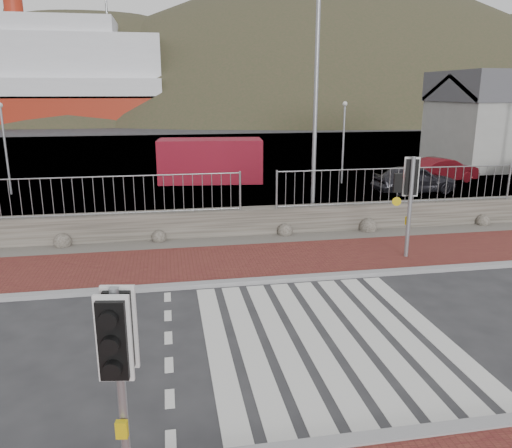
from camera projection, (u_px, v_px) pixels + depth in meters
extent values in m
plane|color=#28282B|center=(326.00, 337.00, 9.64)|extent=(220.00, 220.00, 0.00)
cube|color=brown|center=(276.00, 260.00, 13.91)|extent=(40.00, 3.00, 0.08)
cube|color=gray|center=(395.00, 437.00, 6.77)|extent=(40.00, 0.25, 0.12)
cube|color=gray|center=(289.00, 279.00, 12.48)|extent=(40.00, 0.25, 0.12)
cube|color=silver|center=(218.00, 346.00, 9.27)|extent=(0.42, 5.60, 0.01)
cube|color=silver|center=(249.00, 343.00, 9.38)|extent=(0.42, 5.60, 0.01)
cube|color=silver|center=(281.00, 341.00, 9.48)|extent=(0.42, 5.60, 0.01)
cube|color=silver|center=(311.00, 338.00, 9.58)|extent=(0.42, 5.60, 0.01)
cube|color=silver|center=(341.00, 335.00, 9.69)|extent=(0.42, 5.60, 0.01)
cube|color=silver|center=(370.00, 333.00, 9.79)|extent=(0.42, 5.60, 0.01)
cube|color=silver|center=(398.00, 330.00, 9.89)|extent=(0.42, 5.60, 0.01)
cube|color=silver|center=(426.00, 328.00, 10.00)|extent=(0.42, 5.60, 0.01)
cube|color=#59544C|center=(262.00, 240.00, 15.81)|extent=(40.00, 1.50, 0.06)
cube|color=#47423A|center=(258.00, 221.00, 16.46)|extent=(40.00, 0.60, 0.90)
cylinder|color=gray|center=(103.00, 177.00, 15.07)|extent=(8.40, 0.04, 0.04)
cylinder|color=gray|center=(240.00, 191.00, 15.95)|extent=(0.07, 0.07, 1.20)
cylinder|color=gray|center=(399.00, 168.00, 16.72)|extent=(8.40, 0.04, 0.04)
cylinder|color=gray|center=(277.00, 190.00, 16.15)|extent=(0.07, 0.07, 1.20)
cylinder|color=gray|center=(509.00, 182.00, 17.60)|extent=(0.07, 0.07, 1.20)
cube|color=#4C4C4F|center=(206.00, 157.00, 36.17)|extent=(120.00, 40.00, 0.50)
cube|color=#3F4C54|center=(185.00, 126.00, 69.45)|extent=(220.00, 50.00, 0.05)
cube|color=silver|center=(50.00, 58.00, 68.79)|extent=(30.00, 12.00, 6.00)
cube|color=silver|center=(47.00, 28.00, 67.77)|extent=(18.00, 10.00, 2.50)
cylinder|color=maroon|center=(13.00, 7.00, 66.43)|extent=(2.40, 2.40, 3.00)
ellipsoid|color=#2F3520|center=(105.00, 224.00, 95.79)|extent=(106.40, 68.40, 76.00)
ellipsoid|color=#2F3520|center=(328.00, 241.00, 105.07)|extent=(140.00, 90.00, 100.00)
cylinder|color=gray|center=(122.00, 398.00, 5.53)|extent=(0.10, 0.10, 2.61)
cube|color=#C4A50B|center=(124.00, 423.00, 5.62)|extent=(0.14, 0.09, 0.20)
cube|color=black|center=(117.00, 333.00, 5.33)|extent=(0.40, 0.28, 0.98)
sphere|color=#0CE53F|center=(119.00, 356.00, 5.40)|extent=(0.14, 0.14, 0.14)
cylinder|color=gray|center=(410.00, 209.00, 13.78)|extent=(0.11, 0.11, 2.90)
cube|color=#C4A50B|center=(409.00, 222.00, 13.87)|extent=(0.16, 0.12, 0.23)
cube|color=black|center=(412.00, 178.00, 13.55)|extent=(0.47, 0.36, 1.09)
sphere|color=#0CE53F|center=(411.00, 189.00, 13.63)|extent=(0.16, 0.16, 0.16)
cube|color=black|center=(398.00, 183.00, 13.63)|extent=(0.27, 0.23, 0.52)
cylinder|color=gray|center=(315.00, 108.00, 16.66)|extent=(0.14, 0.14, 8.12)
cube|color=maroon|center=(210.00, 161.00, 26.01)|extent=(5.51, 2.74, 2.22)
imported|color=black|center=(414.00, 179.00, 23.20)|extent=(3.94, 1.77, 1.31)
imported|color=#4F0B11|center=(442.00, 170.00, 25.98)|extent=(4.06, 2.14, 1.27)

